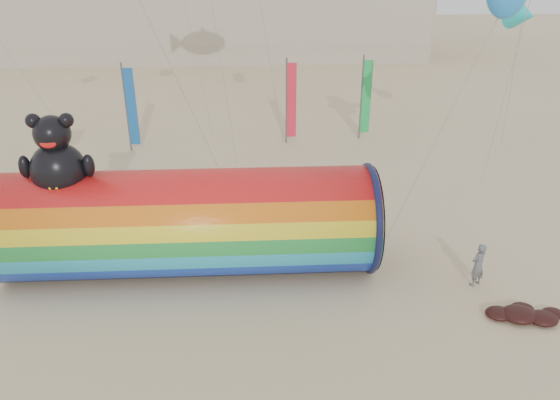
{
  "coord_description": "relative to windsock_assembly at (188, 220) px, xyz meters",
  "views": [
    {
      "loc": [
        -0.55,
        -17.12,
        11.21
      ],
      "look_at": [
        0.5,
        1.5,
        2.4
      ],
      "focal_mm": 35.0,
      "sensor_mm": 36.0,
      "label": 1
    }
  ],
  "objects": [
    {
      "name": "ground",
      "position": [
        2.91,
        -0.66,
        -2.07
      ],
      "size": [
        160.0,
        160.0,
        0.0
      ],
      "primitive_type": "plane",
      "color": "#CCB58C",
      "rests_on": "ground"
    },
    {
      "name": "windsock_assembly",
      "position": [
        0.0,
        0.0,
        0.0
      ],
      "size": [
        13.55,
        4.13,
        6.24
      ],
      "color": "red",
      "rests_on": "ground"
    },
    {
      "name": "fabric_bundle",
      "position": [
        11.2,
        -3.68,
        -1.9
      ],
      "size": [
        2.62,
        1.35,
        0.41
      ],
      "color": "#3A0F0A",
      "rests_on": "ground"
    },
    {
      "name": "kite_handler",
      "position": [
        10.34,
        -1.65,
        -1.24
      ],
      "size": [
        0.73,
        0.65,
        1.67
      ],
      "primitive_type": "imported",
      "rotation": [
        0.0,
        0.0,
        3.66
      ],
      "color": "#595C61",
      "rests_on": "ground"
    },
    {
      "name": "festival_banners",
      "position": [
        3.23,
        14.1,
        0.57
      ],
      "size": [
        14.6,
        1.59,
        5.2
      ],
      "color": "#59595E",
      "rests_on": "ground"
    }
  ]
}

